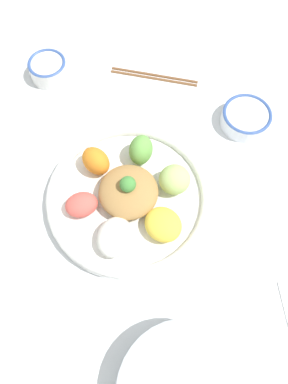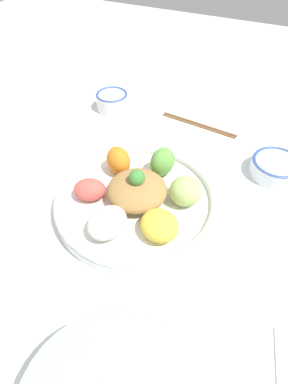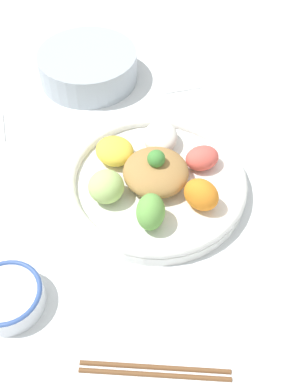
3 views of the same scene
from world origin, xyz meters
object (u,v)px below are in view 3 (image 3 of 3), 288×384
at_px(salad_platter, 155,179).
at_px(sauce_bowl_red, 8,296).
at_px(serving_spoon_extra, 2,142).
at_px(side_serving_bowl, 88,65).
at_px(serving_spoon_main, 200,86).
at_px(chopsticks_pair_near, 155,370).

distance_m(salad_platter, sauce_bowl_red, 0.31).
bearing_deg(salad_platter, serving_spoon_extra, -24.52).
xyz_separation_m(salad_platter, serving_spoon_extra, (0.29, -0.13, -0.02)).
bearing_deg(side_serving_bowl, sauce_bowl_red, 78.66).
height_order(salad_platter, serving_spoon_extra, salad_platter).
bearing_deg(side_serving_bowl, serving_spoon_main, 170.09).
bearing_deg(chopsticks_pair_near, sauce_bowl_red, -21.43).
height_order(salad_platter, serving_spoon_main, salad_platter).
relative_size(side_serving_bowl, serving_spoon_main, 1.57).
distance_m(side_serving_bowl, serving_spoon_main, 0.25).
relative_size(sauce_bowl_red, serving_spoon_main, 0.77).
distance_m(side_serving_bowl, chopsticks_pair_near, 0.66).
relative_size(side_serving_bowl, chopsticks_pair_near, 1.04).
xyz_separation_m(chopsticks_pair_near, serving_spoon_extra, (0.27, -0.45, -0.00)).
relative_size(chopsticks_pair_near, serving_spoon_main, 1.50).
distance_m(sauce_bowl_red, chopsticks_pair_near, 0.24).
xyz_separation_m(salad_platter, chopsticks_pair_near, (0.02, 0.32, -0.02)).
height_order(side_serving_bowl, serving_spoon_main, side_serving_bowl).
bearing_deg(serving_spoon_extra, side_serving_bowl, -51.57).
bearing_deg(salad_platter, sauce_bowl_red, 42.22).
height_order(serving_spoon_main, serving_spoon_extra, same).
bearing_deg(serving_spoon_extra, serving_spoon_main, -80.70).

